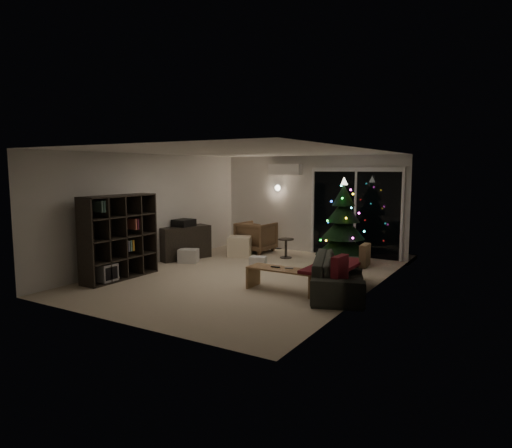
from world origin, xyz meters
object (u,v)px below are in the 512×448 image
at_px(media_cabinet, 184,243).
at_px(christmas_tree, 343,221).
at_px(armchair, 256,237).
at_px(bookshelf, 112,236).
at_px(coffee_table, 283,280).
at_px(sofa, 339,274).

bearing_deg(media_cabinet, christmas_tree, 39.77).
height_order(media_cabinet, armchair, same).
bearing_deg(bookshelf, coffee_table, -7.25).
distance_m(sofa, christmas_tree, 2.48).
xyz_separation_m(bookshelf, coffee_table, (3.42, 0.81, -0.62)).
distance_m(bookshelf, armchair, 4.05).
height_order(sofa, coffee_table, sofa).
height_order(media_cabinet, christmas_tree, christmas_tree).
relative_size(bookshelf, media_cabinet, 1.31).
bearing_deg(coffee_table, sofa, 27.26).
relative_size(bookshelf, armchair, 1.90).
bearing_deg(bookshelf, armchair, 54.81).
relative_size(armchair, sofa, 0.40).
bearing_deg(christmas_tree, armchair, 171.36).
relative_size(media_cabinet, coffee_table, 0.98).
bearing_deg(christmas_tree, sofa, -71.10).
height_order(coffee_table, christmas_tree, christmas_tree).
height_order(armchair, sofa, armchair).
bearing_deg(bookshelf, sofa, -4.26).
height_order(bookshelf, media_cabinet, bookshelf).
relative_size(sofa, coffee_table, 1.69).
distance_m(media_cabinet, sofa, 4.40).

